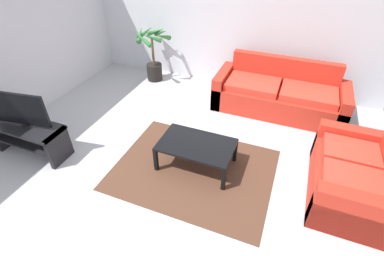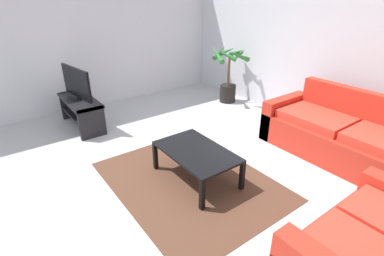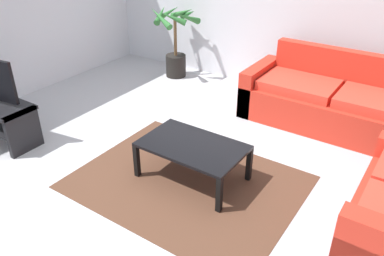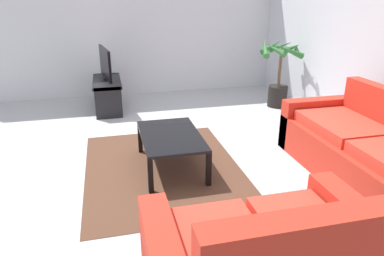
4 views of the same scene
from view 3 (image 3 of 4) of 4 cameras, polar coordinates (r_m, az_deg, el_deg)
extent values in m
plane|color=#B2B2B7|center=(4.02, -5.87, -8.23)|extent=(6.60, 6.60, 0.00)
cube|color=red|center=(5.25, 20.01, 2.24)|extent=(2.29, 0.90, 0.42)
cube|color=red|center=(5.41, 21.92, 7.93)|extent=(1.93, 0.16, 0.48)
cube|color=red|center=(5.50, 9.69, 6.05)|extent=(0.18, 0.90, 0.62)
cube|color=red|center=(5.21, 15.30, 6.09)|extent=(0.92, 0.66, 0.12)
cube|color=red|center=(5.02, 25.58, 3.30)|extent=(0.92, 0.66, 0.12)
cube|color=black|center=(4.80, -23.28, -0.50)|extent=(0.06, 0.41, 0.49)
cube|color=black|center=(3.89, 0.08, -2.61)|extent=(1.03, 0.64, 0.03)
cube|color=black|center=(4.06, -8.04, -4.75)|extent=(0.05, 0.05, 0.37)
cube|color=black|center=(3.59, 3.98, -9.70)|extent=(0.05, 0.05, 0.37)
cube|color=black|center=(4.44, -3.02, -1.27)|extent=(0.05, 0.05, 0.37)
cube|color=black|center=(4.01, 8.31, -5.24)|extent=(0.05, 0.05, 0.37)
cube|color=#513323|center=(4.03, -0.72, -7.83)|extent=(2.20, 1.70, 0.01)
cylinder|color=black|center=(6.57, -2.36, 9.07)|extent=(0.33, 0.33, 0.36)
cylinder|color=brown|center=(6.42, -2.45, 13.06)|extent=(0.05, 0.05, 0.59)
cone|color=#2D6D30|center=(6.16, -0.62, 15.73)|extent=(0.15, 0.54, 0.29)
cone|color=#2D6D30|center=(6.42, -0.53, 16.29)|extent=(0.45, 0.32, 0.26)
cone|color=#2D6D30|center=(6.50, -1.43, 16.43)|extent=(0.42, 0.11, 0.24)
cone|color=#2D6D30|center=(6.50, -3.47, 16.39)|extent=(0.24, 0.41, 0.24)
cone|color=#2D6D30|center=(6.40, -4.57, 16.15)|extent=(0.26, 0.47, 0.26)
cone|color=#2D6D30|center=(6.19, -4.62, 15.70)|extent=(0.54, 0.26, 0.29)
cone|color=#2D6D30|center=(6.14, -2.69, 15.66)|extent=(0.39, 0.29, 0.23)
camera|label=1|loc=(0.93, -76.96, 39.84)|focal=26.24mm
camera|label=2|loc=(1.09, 61.94, -2.45)|focal=27.28mm
camera|label=4|loc=(2.77, 69.51, -2.26)|focal=33.10mm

